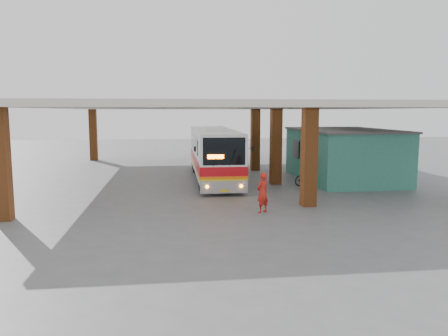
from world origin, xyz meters
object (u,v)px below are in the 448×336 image
(motorcycle, at_px, (308,177))
(pedestrian, at_px, (263,193))
(red_chair, at_px, (278,165))
(coach_bus, at_px, (214,153))

(motorcycle, relative_size, pedestrian, 1.05)
(motorcycle, height_order, pedestrian, pedestrian)
(pedestrian, xyz_separation_m, red_chair, (3.91, 12.84, -0.46))
(motorcycle, xyz_separation_m, red_chair, (-0.08, 6.60, -0.08))
(pedestrian, height_order, red_chair, pedestrian)
(pedestrian, bearing_deg, red_chair, -142.25)
(coach_bus, height_order, red_chair, coach_bus)
(coach_bus, relative_size, pedestrian, 6.72)
(coach_bus, height_order, motorcycle, coach_bus)
(pedestrian, distance_m, red_chair, 13.43)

